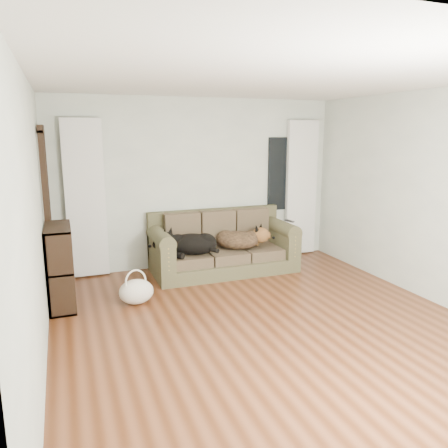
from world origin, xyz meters
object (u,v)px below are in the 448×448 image
object	(u,v)px
sofa	(224,242)
dog_black_lab	(190,245)
tote_bag	(136,291)
bookshelf	(60,266)
dog_shepherd	(240,239)

from	to	relation	value
sofa	dog_black_lab	world-z (taller)	sofa
tote_bag	bookshelf	bearing A→B (deg)	162.36
tote_bag	bookshelf	xyz separation A→B (m)	(-0.85, 0.27, 0.34)
sofa	tote_bag	size ratio (longest dim) A/B	5.02
sofa	dog_shepherd	xyz separation A→B (m)	(0.24, -0.06, 0.04)
sofa	bookshelf	xyz separation A→B (m)	(-2.32, -0.57, 0.05)
dog_black_lab	bookshelf	xyz separation A→B (m)	(-1.77, -0.49, 0.02)
dog_black_lab	tote_bag	distance (m)	1.23
dog_black_lab	dog_shepherd	distance (m)	0.79
dog_shepherd	bookshelf	size ratio (longest dim) A/B	0.67
sofa	tote_bag	world-z (taller)	sofa
dog_shepherd	sofa	bearing A→B (deg)	19.94
tote_bag	bookshelf	distance (m)	0.96
dog_shepherd	bookshelf	world-z (taller)	bookshelf
tote_bag	dog_shepherd	bearing A→B (deg)	24.51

